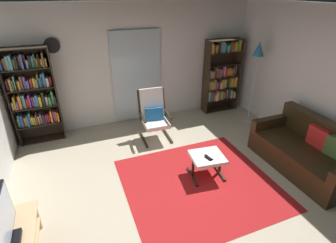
{
  "coord_description": "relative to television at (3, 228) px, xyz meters",
  "views": [
    {
      "loc": [
        -1.45,
        -2.58,
        2.82
      ],
      "look_at": [
        -0.06,
        0.95,
        0.84
      ],
      "focal_mm": 27.5,
      "sensor_mm": 36.0,
      "label": 1
    }
  ],
  "objects": [
    {
      "name": "floor_lamp_by_shelf",
      "position": [
        4.65,
        2.14,
        0.85
      ],
      "size": [
        0.23,
        0.23,
        1.83
      ],
      "color": "#A5A5AD",
      "rests_on": "ground"
    },
    {
      "name": "cell_phone",
      "position": [
        2.71,
        0.64,
        -0.3
      ],
      "size": [
        0.1,
        0.15,
        0.01
      ],
      "primitive_type": "cube",
      "rotation": [
        0.0,
        0.0,
        0.25
      ],
      "color": "black",
      "rests_on": "ottoman"
    },
    {
      "name": "television",
      "position": [
        0.0,
        0.0,
        0.0
      ],
      "size": [
        0.2,
        0.85,
        0.55
      ],
      "color": "black",
      "rests_on": "tv_stand"
    },
    {
      "name": "area_rug",
      "position": [
        2.52,
        0.57,
        -0.69
      ],
      "size": [
        2.34,
        2.19,
        0.01
      ],
      "primitive_type": "cube",
      "color": "#A51A1D",
      "rests_on": "ground"
    },
    {
      "name": "bookshelf_near_tv",
      "position": [
        0.15,
        3.0,
        0.33
      ],
      "size": [
        0.84,
        0.3,
        1.89
      ],
      "color": "black",
      "rests_on": "ground"
    },
    {
      "name": "wall_back",
      "position": [
        2.32,
        3.23,
        0.6
      ],
      "size": [
        5.6,
        0.06,
        2.6
      ],
      "primitive_type": "cube",
      "color": "silver",
      "rests_on": "ground"
    },
    {
      "name": "wall_clock",
      "position": [
        0.66,
        3.16,
        1.15
      ],
      "size": [
        0.29,
        0.03,
        0.29
      ],
      "color": "silver"
    },
    {
      "name": "leather_sofa",
      "position": [
        4.45,
        0.28,
        -0.39
      ],
      "size": [
        0.91,
        1.79,
        0.85
      ],
      "color": "black",
      "rests_on": "ground"
    },
    {
      "name": "ottoman",
      "position": [
        2.73,
        0.72,
        -0.37
      ],
      "size": [
        0.57,
        0.54,
        0.4
      ],
      "color": "white",
      "rests_on": "ground"
    },
    {
      "name": "glass_door_panel",
      "position": [
        2.26,
        3.17,
        0.35
      ],
      "size": [
        1.1,
        0.01,
        2.0
      ],
      "primitive_type": "cube",
      "color": "silver"
    },
    {
      "name": "bookshelf_near_sofa",
      "position": [
        4.32,
        2.96,
        0.2
      ],
      "size": [
        0.88,
        0.3,
        1.77
      ],
      "color": "black",
      "rests_on": "ground"
    },
    {
      "name": "lounge_armchair",
      "position": [
        2.34,
        2.26,
        -0.16
      ],
      "size": [
        0.59,
        0.68,
        1.02
      ],
      "color": "black",
      "rests_on": "ground"
    },
    {
      "name": "tv_remote",
      "position": [
        2.71,
        0.67,
        -0.29
      ],
      "size": [
        0.06,
        0.15,
        0.02
      ],
      "primitive_type": "cube",
      "rotation": [
        0.0,
        0.0,
        0.12
      ],
      "color": "black",
      "rests_on": "ottoman"
    },
    {
      "name": "ground_plane",
      "position": [
        2.32,
        0.33,
        -0.7
      ],
      "size": [
        7.02,
        7.02,
        0.0
      ],
      "primitive_type": "plane",
      "color": "#B5A88F"
    }
  ]
}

